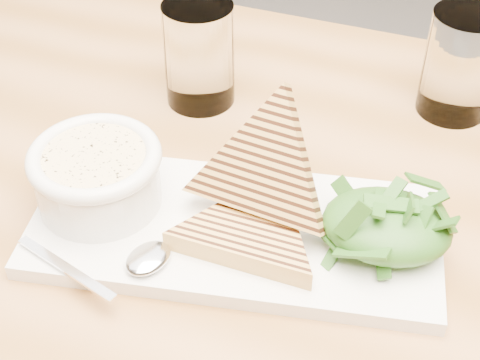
% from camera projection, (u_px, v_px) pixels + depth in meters
% --- Properties ---
extents(table_top, '(1.37, 1.00, 0.04)m').
position_uv_depth(table_top, '(285.00, 290.00, 0.63)').
color(table_top, '#A6703E').
rests_on(table_top, ground).
extents(platter, '(0.37, 0.19, 0.01)m').
position_uv_depth(platter, '(235.00, 231.00, 0.65)').
color(platter, white).
rests_on(platter, table_top).
extents(soup_bowl, '(0.11, 0.11, 0.04)m').
position_uv_depth(soup_bowl, '(98.00, 182.00, 0.65)').
color(soup_bowl, white).
rests_on(soup_bowl, platter).
extents(soup, '(0.09, 0.09, 0.01)m').
position_uv_depth(soup, '(94.00, 159.00, 0.63)').
color(soup, beige).
rests_on(soup, soup_bowl).
extents(bowl_rim, '(0.12, 0.12, 0.01)m').
position_uv_depth(bowl_rim, '(94.00, 157.00, 0.63)').
color(bowl_rim, white).
rests_on(bowl_rim, soup_bowl).
extents(sandwich_flat, '(0.17, 0.17, 0.02)m').
position_uv_depth(sandwich_flat, '(251.00, 231.00, 0.62)').
color(sandwich_flat, tan).
rests_on(sandwich_flat, platter).
extents(sandwich_lean, '(0.18, 0.18, 0.17)m').
position_uv_depth(sandwich_lean, '(264.00, 170.00, 0.62)').
color(sandwich_lean, tan).
rests_on(sandwich_lean, sandwich_flat).
extents(salad_base, '(0.11, 0.09, 0.04)m').
position_uv_depth(salad_base, '(387.00, 226.00, 0.61)').
color(salad_base, '#0E400D').
rests_on(salad_base, platter).
extents(arugula_pile, '(0.11, 0.10, 0.05)m').
position_uv_depth(arugula_pile, '(388.00, 220.00, 0.61)').
color(arugula_pile, '#416B25').
rests_on(arugula_pile, platter).
extents(spoon_bowl, '(0.05, 0.05, 0.01)m').
position_uv_depth(spoon_bowl, '(148.00, 258.00, 0.60)').
color(spoon_bowl, silver).
rests_on(spoon_bowl, platter).
extents(spoon_handle, '(0.10, 0.05, 0.00)m').
position_uv_depth(spoon_handle, '(66.00, 268.00, 0.60)').
color(spoon_handle, silver).
rests_on(spoon_handle, platter).
extents(glass_near, '(0.07, 0.07, 0.11)m').
position_uv_depth(glass_near, '(199.00, 54.00, 0.77)').
color(glass_near, white).
rests_on(glass_near, table_top).
extents(glass_far, '(0.07, 0.07, 0.11)m').
position_uv_depth(glass_far, '(460.00, 64.00, 0.76)').
color(glass_far, white).
rests_on(glass_far, table_top).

